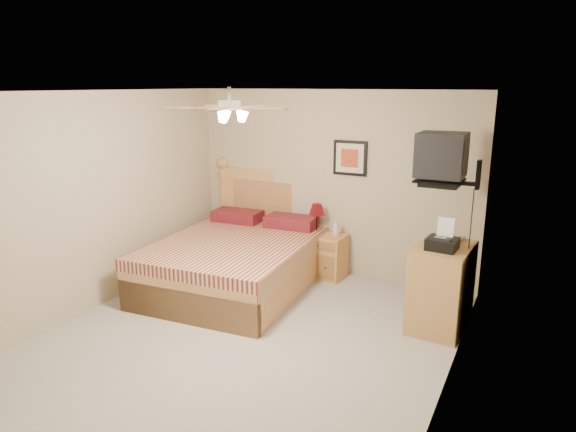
{
  "coord_description": "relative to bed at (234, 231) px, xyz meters",
  "views": [
    {
      "loc": [
        2.58,
        -4.14,
        2.57
      ],
      "look_at": [
        0.03,
        0.9,
        1.11
      ],
      "focal_mm": 32.0,
      "sensor_mm": 36.0,
      "label": 1
    }
  ],
  "objects": [
    {
      "name": "framed_picture",
      "position": [
        1.12,
        1.11,
        0.86
      ],
      "size": [
        0.46,
        0.04,
        0.46
      ],
      "primitive_type": "cube",
      "color": "black",
      "rests_on": "wall_back"
    },
    {
      "name": "nightstand",
      "position": [
        0.87,
        0.88,
        -0.46
      ],
      "size": [
        0.57,
        0.43,
        0.59
      ],
      "primitive_type": "cube",
      "rotation": [
        0.0,
        0.0,
        -0.04
      ],
      "color": "#B27134",
      "rests_on": "ground"
    },
    {
      "name": "wall_left",
      "position": [
        -1.15,
        -1.12,
        0.49
      ],
      "size": [
        0.04,
        4.5,
        2.5
      ],
      "primitive_type": "cube",
      "color": "tan",
      "rests_on": "ground"
    },
    {
      "name": "floor",
      "position": [
        0.85,
        -1.12,
        -0.76
      ],
      "size": [
        4.5,
        4.5,
        0.0
      ],
      "primitive_type": "plane",
      "color": "#9C968D",
      "rests_on": "ground"
    },
    {
      "name": "wall_back",
      "position": [
        0.85,
        1.13,
        0.49
      ],
      "size": [
        4.0,
        0.04,
        2.5
      ],
      "primitive_type": "cube",
      "color": "tan",
      "rests_on": "ground"
    },
    {
      "name": "magazine_lower",
      "position": [
        2.51,
        0.32,
        0.18
      ],
      "size": [
        0.26,
        0.31,
        0.03
      ],
      "primitive_type": "imported",
      "rotation": [
        0.0,
        0.0,
        -0.23
      ],
      "color": "#C0B598",
      "rests_on": "dresser"
    },
    {
      "name": "ceiling_fan",
      "position": [
        0.85,
        -1.32,
        1.6
      ],
      "size": [
        1.14,
        1.14,
        0.28
      ],
      "primitive_type": null,
      "color": "white",
      "rests_on": "ceiling"
    },
    {
      "name": "wall_right",
      "position": [
        2.85,
        -1.12,
        0.49
      ],
      "size": [
        0.04,
        4.5,
        2.5
      ],
      "primitive_type": "cube",
      "color": "tan",
      "rests_on": "ground"
    },
    {
      "name": "lotion_bottle",
      "position": [
        1.02,
        0.91,
        -0.05
      ],
      "size": [
        0.11,
        0.11,
        0.23
      ],
      "primitive_type": "imported",
      "rotation": [
        0.0,
        0.0,
        0.33
      ],
      "color": "silver",
      "rests_on": "nightstand"
    },
    {
      "name": "ceiling",
      "position": [
        0.85,
        -1.12,
        1.74
      ],
      "size": [
        4.0,
        4.5,
        0.04
      ],
      "primitive_type": "cube",
      "color": "white",
      "rests_on": "ground"
    },
    {
      "name": "table_lamp",
      "position": [
        0.74,
        0.9,
        0.04
      ],
      "size": [
        0.25,
        0.25,
        0.41
      ],
      "primitive_type": null,
      "rotation": [
        0.0,
        0.0,
        0.13
      ],
      "color": "#5D0A11",
      "rests_on": "nightstand"
    },
    {
      "name": "wall_tv",
      "position": [
        2.6,
        0.22,
        1.05
      ],
      "size": [
        0.56,
        0.46,
        0.58
      ],
      "primitive_type": null,
      "color": "black",
      "rests_on": "wall_right"
    },
    {
      "name": "fax_machine",
      "position": [
        2.57,
        -0.08,
        0.32
      ],
      "size": [
        0.32,
        0.34,
        0.31
      ],
      "primitive_type": null,
      "rotation": [
        0.0,
        0.0,
        -0.08
      ],
      "color": "black",
      "rests_on": "dresser"
    },
    {
      "name": "magazine_upper",
      "position": [
        2.53,
        0.32,
        0.2
      ],
      "size": [
        0.23,
        0.29,
        0.02
      ],
      "primitive_type": "imported",
      "rotation": [
        0.0,
        0.0,
        -0.21
      ],
      "color": "tan",
      "rests_on": "magazine_lower"
    },
    {
      "name": "bed",
      "position": [
        0.0,
        0.0,
        0.0
      ],
      "size": [
        1.94,
        2.45,
        1.51
      ],
      "primitive_type": null,
      "rotation": [
        0.0,
        0.0,
        0.07
      ],
      "color": "#C0834D",
      "rests_on": "ground"
    },
    {
      "name": "wall_front",
      "position": [
        0.85,
        -3.37,
        0.49
      ],
      "size": [
        4.0,
        0.04,
        2.5
      ],
      "primitive_type": "cube",
      "color": "tan",
      "rests_on": "ground"
    },
    {
      "name": "dresser",
      "position": [
        2.58,
        0.05,
        -0.3
      ],
      "size": [
        0.6,
        0.82,
        0.92
      ],
      "primitive_type": "cube",
      "rotation": [
        0.0,
        0.0,
        -0.07
      ],
      "color": "#A16D3D",
      "rests_on": "ground"
    }
  ]
}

